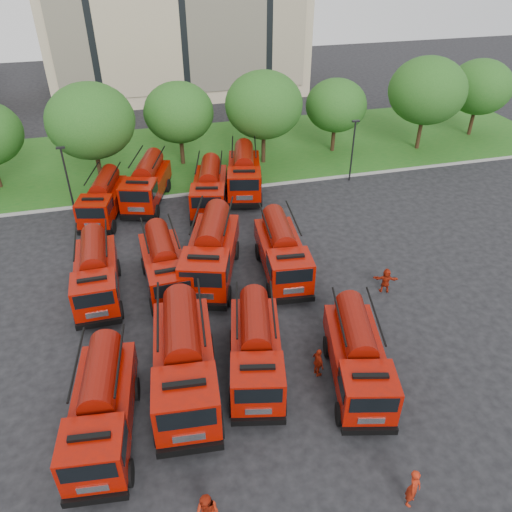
{
  "coord_description": "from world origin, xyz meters",
  "views": [
    {
      "loc": [
        -5.23,
        -17.82,
        17.88
      ],
      "look_at": [
        0.87,
        5.49,
        1.8
      ],
      "focal_mm": 35.0,
      "sensor_mm": 36.0,
      "label": 1
    }
  ],
  "objects_px": {
    "firefighter_2": "(317,374)",
    "firefighter_3": "(343,324)",
    "fire_truck_1": "(184,360)",
    "fire_truck_5": "(165,265)",
    "fire_truck_0": "(102,407)",
    "fire_truck_3": "(358,356)",
    "fire_truck_7": "(282,251)",
    "fire_truck_11": "(244,173)",
    "fire_truck_8": "(103,199)",
    "fire_truck_4": "(96,272)",
    "firefighter_4": "(101,388)",
    "fire_truck_2": "(256,349)",
    "fire_truck_9": "(147,183)",
    "firefighter_0": "(409,502)",
    "firefighter_5": "(384,291)",
    "fire_truck_6": "(211,251)",
    "fire_truck_10": "(209,188)"
  },
  "relations": [
    {
      "from": "firefighter_2",
      "to": "firefighter_3",
      "type": "relative_size",
      "value": 1.01
    },
    {
      "from": "fire_truck_1",
      "to": "fire_truck_5",
      "type": "bearing_deg",
      "value": 95.67
    },
    {
      "from": "fire_truck_0",
      "to": "fire_truck_3",
      "type": "distance_m",
      "value": 11.27
    },
    {
      "from": "fire_truck_7",
      "to": "fire_truck_11",
      "type": "relative_size",
      "value": 0.94
    },
    {
      "from": "firefighter_2",
      "to": "firefighter_3",
      "type": "bearing_deg",
      "value": -49.76
    },
    {
      "from": "fire_truck_8",
      "to": "fire_truck_11",
      "type": "distance_m",
      "value": 10.86
    },
    {
      "from": "fire_truck_0",
      "to": "fire_truck_4",
      "type": "bearing_deg",
      "value": 98.48
    },
    {
      "from": "fire_truck_1",
      "to": "firefighter_2",
      "type": "height_order",
      "value": "fire_truck_1"
    },
    {
      "from": "fire_truck_4",
      "to": "fire_truck_8",
      "type": "height_order",
      "value": "fire_truck_4"
    },
    {
      "from": "fire_truck_11",
      "to": "firefighter_4",
      "type": "bearing_deg",
      "value": -108.49
    },
    {
      "from": "fire_truck_1",
      "to": "fire_truck_7",
      "type": "bearing_deg",
      "value": 53.22
    },
    {
      "from": "fire_truck_2",
      "to": "fire_truck_9",
      "type": "distance_m",
      "value": 19.39
    },
    {
      "from": "fire_truck_0",
      "to": "fire_truck_8",
      "type": "relative_size",
      "value": 1.03
    },
    {
      "from": "firefighter_0",
      "to": "fire_truck_9",
      "type": "bearing_deg",
      "value": 61.67
    },
    {
      "from": "fire_truck_4",
      "to": "firefighter_5",
      "type": "bearing_deg",
      "value": -14.05
    },
    {
      "from": "fire_truck_0",
      "to": "firefighter_2",
      "type": "height_order",
      "value": "fire_truck_0"
    },
    {
      "from": "fire_truck_2",
      "to": "fire_truck_7",
      "type": "height_order",
      "value": "fire_truck_7"
    },
    {
      "from": "fire_truck_5",
      "to": "firefighter_5",
      "type": "height_order",
      "value": "fire_truck_5"
    },
    {
      "from": "fire_truck_2",
      "to": "firefighter_2",
      "type": "height_order",
      "value": "fire_truck_2"
    },
    {
      "from": "fire_truck_6",
      "to": "firefighter_3",
      "type": "xyz_separation_m",
      "value": [
        5.98,
        -6.2,
        -1.75
      ]
    },
    {
      "from": "firefighter_0",
      "to": "fire_truck_0",
      "type": "bearing_deg",
      "value": 107.07
    },
    {
      "from": "fire_truck_9",
      "to": "firefighter_5",
      "type": "relative_size",
      "value": 4.77
    },
    {
      "from": "fire_truck_4",
      "to": "fire_truck_7",
      "type": "bearing_deg",
      "value": -3.64
    },
    {
      "from": "fire_truck_6",
      "to": "firefighter_4",
      "type": "relative_size",
      "value": 4.33
    },
    {
      "from": "fire_truck_0",
      "to": "firefighter_5",
      "type": "distance_m",
      "value": 16.88
    },
    {
      "from": "fire_truck_4",
      "to": "firefighter_4",
      "type": "bearing_deg",
      "value": -90.14
    },
    {
      "from": "fire_truck_8",
      "to": "firefighter_0",
      "type": "bearing_deg",
      "value": -53.09
    },
    {
      "from": "fire_truck_8",
      "to": "firefighter_4",
      "type": "height_order",
      "value": "fire_truck_8"
    },
    {
      "from": "firefighter_3",
      "to": "firefighter_4",
      "type": "height_order",
      "value": "firefighter_4"
    },
    {
      "from": "fire_truck_6",
      "to": "firefighter_3",
      "type": "bearing_deg",
      "value": -27.74
    },
    {
      "from": "fire_truck_0",
      "to": "fire_truck_2",
      "type": "xyz_separation_m",
      "value": [
        6.9,
        1.68,
        -0.03
      ]
    },
    {
      "from": "firefighter_2",
      "to": "firefighter_5",
      "type": "xyz_separation_m",
      "value": [
        6.05,
        5.1,
        0.0
      ]
    },
    {
      "from": "fire_truck_6",
      "to": "fire_truck_7",
      "type": "bearing_deg",
      "value": 6.93
    },
    {
      "from": "fire_truck_2",
      "to": "firefighter_0",
      "type": "distance_m",
      "value": 8.75
    },
    {
      "from": "firefighter_4",
      "to": "firefighter_5",
      "type": "relative_size",
      "value": 1.2
    },
    {
      "from": "fire_truck_8",
      "to": "fire_truck_4",
      "type": "bearing_deg",
      "value": -78.74
    },
    {
      "from": "fire_truck_6",
      "to": "fire_truck_8",
      "type": "height_order",
      "value": "fire_truck_6"
    },
    {
      "from": "fire_truck_8",
      "to": "fire_truck_11",
      "type": "relative_size",
      "value": 0.9
    },
    {
      "from": "fire_truck_5",
      "to": "fire_truck_1",
      "type": "bearing_deg",
      "value": -92.14
    },
    {
      "from": "firefighter_5",
      "to": "firefighter_0",
      "type": "bearing_deg",
      "value": 87.75
    },
    {
      "from": "fire_truck_10",
      "to": "firefighter_2",
      "type": "xyz_separation_m",
      "value": [
        1.89,
        -17.9,
        -1.58
      ]
    },
    {
      "from": "fire_truck_3",
      "to": "fire_truck_11",
      "type": "height_order",
      "value": "fire_truck_11"
    },
    {
      "from": "fire_truck_1",
      "to": "fire_truck_6",
      "type": "xyz_separation_m",
      "value": [
        2.76,
        8.45,
        -0.0
      ]
    },
    {
      "from": "fire_truck_1",
      "to": "fire_truck_2",
      "type": "distance_m",
      "value": 3.33
    },
    {
      "from": "fire_truck_5",
      "to": "fire_truck_11",
      "type": "bearing_deg",
      "value": 53.72
    },
    {
      "from": "fire_truck_3",
      "to": "firefighter_2",
      "type": "xyz_separation_m",
      "value": [
        -1.58,
        0.73,
        -1.52
      ]
    },
    {
      "from": "fire_truck_10",
      "to": "fire_truck_11",
      "type": "xyz_separation_m",
      "value": [
        3.11,
        1.94,
        0.06
      ]
    },
    {
      "from": "fire_truck_8",
      "to": "fire_truck_10",
      "type": "bearing_deg",
      "value": 10.28
    },
    {
      "from": "fire_truck_3",
      "to": "firefighter_2",
      "type": "height_order",
      "value": "fire_truck_3"
    },
    {
      "from": "fire_truck_3",
      "to": "firefighter_0",
      "type": "xyz_separation_m",
      "value": [
        -0.47,
        -6.06,
        -1.52
      ]
    }
  ]
}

